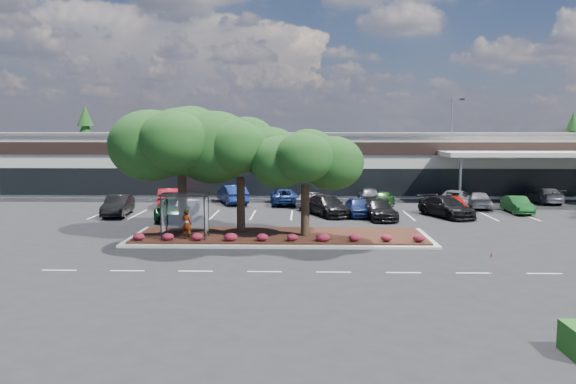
{
  "coord_description": "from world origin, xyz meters",
  "views": [
    {
      "loc": [
        -0.63,
        -29.33,
        6.5
      ],
      "look_at": [
        -1.59,
        6.15,
        2.6
      ],
      "focal_mm": 35.0,
      "sensor_mm": 36.0,
      "label": 1
    }
  ],
  "objects_px": {
    "survey_stake": "(491,262)",
    "car_1": "(175,208)",
    "light_pole": "(452,152)",
    "car_0": "(118,206)"
  },
  "relations": [
    {
      "from": "car_0",
      "to": "light_pole",
      "type": "bearing_deg",
      "value": 21.48
    },
    {
      "from": "survey_stake",
      "to": "car_1",
      "type": "distance_m",
      "value": 24.09
    },
    {
      "from": "car_0",
      "to": "car_1",
      "type": "distance_m",
      "value": 4.93
    },
    {
      "from": "car_1",
      "to": "survey_stake",
      "type": "bearing_deg",
      "value": -49.64
    },
    {
      "from": "car_0",
      "to": "car_1",
      "type": "bearing_deg",
      "value": -20.96
    },
    {
      "from": "light_pole",
      "to": "car_0",
      "type": "relative_size",
      "value": 2.09
    },
    {
      "from": "light_pole",
      "to": "survey_stake",
      "type": "height_order",
      "value": "light_pole"
    },
    {
      "from": "survey_stake",
      "to": "car_1",
      "type": "bearing_deg",
      "value": 137.63
    },
    {
      "from": "light_pole",
      "to": "car_0",
      "type": "distance_m",
      "value": 32.81
    },
    {
      "from": "light_pole",
      "to": "car_0",
      "type": "height_order",
      "value": "light_pole"
    }
  ]
}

